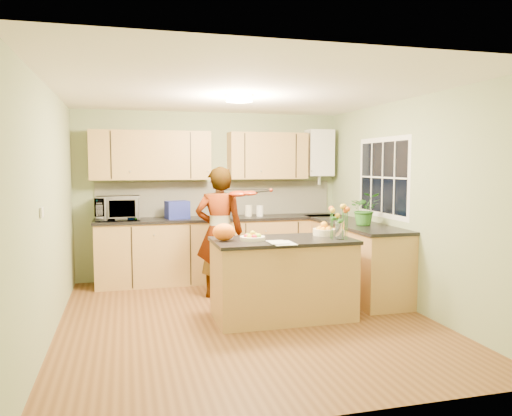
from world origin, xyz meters
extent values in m
plane|color=brown|center=(0.00, 0.00, 0.00)|extent=(4.50, 4.50, 0.00)
cube|color=white|center=(0.00, 0.00, 2.50)|extent=(4.00, 4.50, 0.02)
cube|color=#90A274|center=(0.00, 2.25, 1.25)|extent=(4.00, 0.02, 2.50)
cube|color=#90A274|center=(0.00, -2.25, 1.25)|extent=(4.00, 0.02, 2.50)
cube|color=#90A274|center=(-2.00, 0.00, 1.25)|extent=(0.02, 4.50, 2.50)
cube|color=#90A274|center=(2.00, 0.00, 1.25)|extent=(0.02, 4.50, 2.50)
cube|color=#AA7B44|center=(0.10, 1.95, 0.45)|extent=(3.60, 0.60, 0.90)
cube|color=black|center=(0.10, 1.94, 0.92)|extent=(3.64, 0.62, 0.04)
cube|color=#AA7B44|center=(1.70, 0.85, 0.45)|extent=(0.60, 2.20, 0.90)
cube|color=black|center=(1.69, 0.85, 0.92)|extent=(0.62, 2.24, 0.04)
cube|color=silver|center=(0.10, 2.23, 1.20)|extent=(3.60, 0.02, 0.52)
cube|color=#AA7B44|center=(-0.90, 2.08, 1.85)|extent=(1.70, 0.34, 0.70)
cube|color=#AA7B44|center=(0.85, 2.08, 1.85)|extent=(1.20, 0.34, 0.70)
cube|color=white|center=(1.70, 2.09, 1.90)|extent=(0.40, 0.30, 0.72)
cylinder|color=silver|center=(1.70, 2.09, 1.50)|extent=(0.06, 0.06, 0.20)
cube|color=white|center=(1.99, 0.60, 1.55)|extent=(0.01, 1.30, 1.05)
cube|color=black|center=(1.99, 0.60, 1.55)|extent=(0.01, 1.18, 0.92)
cube|color=white|center=(-1.99, -0.60, 1.30)|extent=(0.02, 0.09, 0.09)
cylinder|color=#FFEABF|center=(0.00, 0.30, 2.46)|extent=(0.30, 0.30, 0.06)
cylinder|color=white|center=(0.00, 0.30, 2.49)|extent=(0.10, 0.10, 0.02)
cube|color=#AA7B44|center=(0.42, -0.05, 0.43)|extent=(1.52, 0.76, 0.86)
cube|color=black|center=(0.42, -0.05, 0.87)|extent=(1.56, 0.80, 0.04)
cylinder|color=beige|center=(0.07, -0.05, 0.91)|extent=(0.27, 0.27, 0.04)
cylinder|color=beige|center=(0.97, 0.10, 0.93)|extent=(0.26, 0.26, 0.08)
cylinder|color=silver|center=(1.02, -0.23, 1.00)|extent=(0.10, 0.10, 0.20)
ellipsoid|color=orange|center=(-0.24, 0.00, 0.99)|extent=(0.30, 0.27, 0.19)
cube|color=silver|center=(0.32, -0.35, 0.90)|extent=(0.23, 0.31, 0.01)
imported|color=#EEBA91|center=(-0.10, 1.01, 0.85)|extent=(0.68, 0.52, 1.69)
imported|color=white|center=(-1.38, 1.94, 1.11)|extent=(0.61, 0.41, 0.33)
cube|color=navy|center=(-0.55, 1.92, 1.07)|extent=(0.36, 0.29, 0.25)
cylinder|color=silver|center=(0.15, 1.92, 1.06)|extent=(0.18, 0.18, 0.24)
sphere|color=black|center=(0.15, 1.92, 1.23)|extent=(0.09, 0.09, 0.09)
cylinder|color=beige|center=(0.52, 1.98, 1.02)|extent=(0.11, 0.11, 0.17)
cylinder|color=white|center=(0.69, 1.94, 1.02)|extent=(0.12, 0.12, 0.16)
imported|color=#2C6822|center=(1.70, 0.51, 1.15)|extent=(0.47, 0.43, 0.42)
camera|label=1|loc=(-1.28, -5.28, 1.72)|focal=35.00mm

